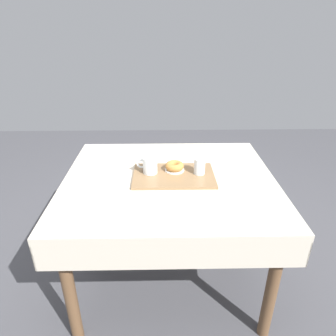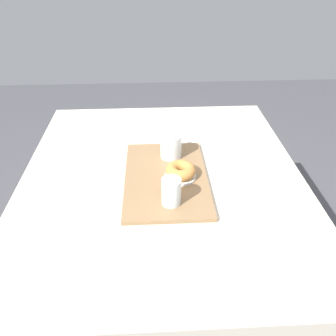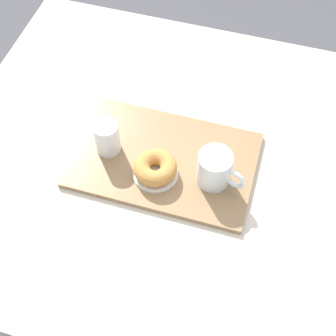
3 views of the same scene
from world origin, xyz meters
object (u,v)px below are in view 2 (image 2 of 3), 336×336
dining_table (162,194)px  sugar_donut_left (181,170)px  water_glass_near (171,193)px  donut_plate_left (180,176)px  tea_mug_left (171,146)px  serving_tray (166,178)px

dining_table → sugar_donut_left: (0.03, 0.07, 0.14)m
water_glass_near → donut_plate_left: 0.15m
dining_table → sugar_donut_left: bearing=63.9°
donut_plate_left → sugar_donut_left: bearing=0.0°
tea_mug_left → donut_plate_left: tea_mug_left is taller
serving_tray → tea_mug_left: (-0.14, 0.03, 0.05)m
serving_tray → water_glass_near: size_ratio=4.98×
dining_table → serving_tray: serving_tray is taller
sugar_donut_left → dining_table: bearing=-116.1°
serving_tray → donut_plate_left: (0.01, 0.05, 0.01)m
sugar_donut_left → serving_tray: bearing=-97.6°
serving_tray → water_glass_near: bearing=4.0°
dining_table → water_glass_near: size_ratio=12.86×
tea_mug_left → water_glass_near: 0.29m
tea_mug_left → sugar_donut_left: tea_mug_left is taller
tea_mug_left → donut_plate_left: 0.15m
serving_tray → sugar_donut_left: sugar_donut_left is taller
serving_tray → donut_plate_left: donut_plate_left is taller
dining_table → donut_plate_left: 0.13m
water_glass_near → donut_plate_left: (-0.14, 0.04, -0.04)m
tea_mug_left → serving_tray: bearing=-11.2°
dining_table → water_glass_near: (0.18, 0.02, 0.15)m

